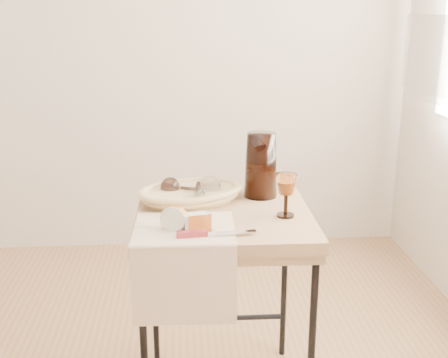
{
  "coord_description": "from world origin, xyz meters",
  "views": [
    {
      "loc": [
        0.47,
        -1.51,
        1.42
      ],
      "look_at": [
        0.61,
        0.28,
        0.87
      ],
      "focal_mm": 45.36,
      "sensor_mm": 36.0,
      "label": 1
    }
  ],
  "objects_px": {
    "goblet_lying_b": "(205,190)",
    "pitcher": "(261,165)",
    "bread_basket": "(191,195)",
    "table_knife": "(213,232)",
    "goblet_lying_a": "(182,188)",
    "tea_towel": "(184,229)",
    "side_table": "(224,309)",
    "apple_half": "(174,217)",
    "wine_goblet": "(286,195)"
  },
  "relations": [
    {
      "from": "bread_basket",
      "to": "goblet_lying_a",
      "type": "relative_size",
      "value": 2.87
    },
    {
      "from": "apple_half",
      "to": "table_knife",
      "type": "height_order",
      "value": "apple_half"
    },
    {
      "from": "side_table",
      "to": "goblet_lying_b",
      "type": "distance_m",
      "value": 0.44
    },
    {
      "from": "bread_basket",
      "to": "goblet_lying_b",
      "type": "bearing_deg",
      "value": -40.57
    },
    {
      "from": "bread_basket",
      "to": "pitcher",
      "type": "xyz_separation_m",
      "value": [
        0.26,
        0.05,
        0.09
      ]
    },
    {
      "from": "bread_basket",
      "to": "apple_half",
      "type": "distance_m",
      "value": 0.27
    },
    {
      "from": "tea_towel",
      "to": "wine_goblet",
      "type": "xyz_separation_m",
      "value": [
        0.34,
        0.09,
        0.07
      ]
    },
    {
      "from": "side_table",
      "to": "wine_goblet",
      "type": "xyz_separation_m",
      "value": [
        0.2,
        -0.07,
        0.45
      ]
    },
    {
      "from": "tea_towel",
      "to": "table_knife",
      "type": "bearing_deg",
      "value": -36.94
    },
    {
      "from": "pitcher",
      "to": "table_knife",
      "type": "xyz_separation_m",
      "value": [
        -0.2,
        -0.38,
        -0.1
      ]
    },
    {
      "from": "side_table",
      "to": "wine_goblet",
      "type": "height_order",
      "value": "wine_goblet"
    },
    {
      "from": "goblet_lying_a",
      "to": "pitcher",
      "type": "height_order",
      "value": "pitcher"
    },
    {
      "from": "table_knife",
      "to": "pitcher",
      "type": "bearing_deg",
      "value": 58.12
    },
    {
      "from": "goblet_lying_a",
      "to": "wine_goblet",
      "type": "bearing_deg",
      "value": 169.74
    },
    {
      "from": "bread_basket",
      "to": "wine_goblet",
      "type": "bearing_deg",
      "value": -47.62
    },
    {
      "from": "table_knife",
      "to": "apple_half",
      "type": "bearing_deg",
      "value": 146.41
    },
    {
      "from": "goblet_lying_a",
      "to": "pitcher",
      "type": "bearing_deg",
      "value": -155.0
    },
    {
      "from": "side_table",
      "to": "pitcher",
      "type": "height_order",
      "value": "pitcher"
    },
    {
      "from": "tea_towel",
      "to": "goblet_lying_a",
      "type": "relative_size",
      "value": 2.68
    },
    {
      "from": "bread_basket",
      "to": "table_knife",
      "type": "bearing_deg",
      "value": -98.29
    },
    {
      "from": "pitcher",
      "to": "table_knife",
      "type": "bearing_deg",
      "value": -136.27
    },
    {
      "from": "goblet_lying_b",
      "to": "apple_half",
      "type": "height_order",
      "value": "goblet_lying_b"
    },
    {
      "from": "wine_goblet",
      "to": "table_knife",
      "type": "xyz_separation_m",
      "value": [
        -0.25,
        -0.16,
        -0.06
      ]
    },
    {
      "from": "side_table",
      "to": "apple_half",
      "type": "bearing_deg",
      "value": -135.13
    },
    {
      "from": "wine_goblet",
      "to": "goblet_lying_b",
      "type": "bearing_deg",
      "value": 149.9
    },
    {
      "from": "goblet_lying_b",
      "to": "wine_goblet",
      "type": "height_order",
      "value": "wine_goblet"
    },
    {
      "from": "goblet_lying_b",
      "to": "table_knife",
      "type": "xyz_separation_m",
      "value": [
        0.01,
        -0.31,
        -0.04
      ]
    },
    {
      "from": "side_table",
      "to": "table_knife",
      "type": "xyz_separation_m",
      "value": [
        -0.05,
        -0.23,
        0.39
      ]
    },
    {
      "from": "bread_basket",
      "to": "table_knife",
      "type": "xyz_separation_m",
      "value": [
        0.06,
        -0.33,
        -0.01
      ]
    },
    {
      "from": "goblet_lying_a",
      "to": "wine_goblet",
      "type": "xyz_separation_m",
      "value": [
        0.34,
        -0.19,
        0.03
      ]
    },
    {
      "from": "tea_towel",
      "to": "side_table",
      "type": "bearing_deg",
      "value": 51.36
    },
    {
      "from": "tea_towel",
      "to": "wine_goblet",
      "type": "relative_size",
      "value": 2.11
    },
    {
      "from": "side_table",
      "to": "table_knife",
      "type": "bearing_deg",
      "value": -101.94
    },
    {
      "from": "goblet_lying_b",
      "to": "pitcher",
      "type": "relative_size",
      "value": 0.46
    },
    {
      "from": "apple_half",
      "to": "side_table",
      "type": "bearing_deg",
      "value": 58.37
    },
    {
      "from": "tea_towel",
      "to": "goblet_lying_a",
      "type": "height_order",
      "value": "goblet_lying_a"
    },
    {
      "from": "goblet_lying_a",
      "to": "apple_half",
      "type": "distance_m",
      "value": 0.28
    },
    {
      "from": "table_knife",
      "to": "tea_towel",
      "type": "bearing_deg",
      "value": 136.75
    },
    {
      "from": "pitcher",
      "to": "goblet_lying_b",
      "type": "bearing_deg",
      "value": 179.11
    },
    {
      "from": "bread_basket",
      "to": "goblet_lying_b",
      "type": "xyz_separation_m",
      "value": [
        0.05,
        -0.02,
        0.03
      ]
    },
    {
      "from": "wine_goblet",
      "to": "apple_half",
      "type": "relative_size",
      "value": 1.77
    },
    {
      "from": "side_table",
      "to": "bread_basket",
      "type": "distance_m",
      "value": 0.43
    },
    {
      "from": "tea_towel",
      "to": "pitcher",
      "type": "height_order",
      "value": "pitcher"
    },
    {
      "from": "tea_towel",
      "to": "goblet_lying_b",
      "type": "height_order",
      "value": "goblet_lying_b"
    },
    {
      "from": "tea_towel",
      "to": "pitcher",
      "type": "bearing_deg",
      "value": 49.41
    },
    {
      "from": "goblet_lying_a",
      "to": "table_knife",
      "type": "bearing_deg",
      "value": 123.14
    },
    {
      "from": "side_table",
      "to": "apple_half",
      "type": "height_order",
      "value": "apple_half"
    },
    {
      "from": "bread_basket",
      "to": "side_table",
      "type": "bearing_deg",
      "value": -62.0
    },
    {
      "from": "side_table",
      "to": "goblet_lying_b",
      "type": "bearing_deg",
      "value": 125.79
    },
    {
      "from": "tea_towel",
      "to": "goblet_lying_b",
      "type": "bearing_deg",
      "value": 74.44
    }
  ]
}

